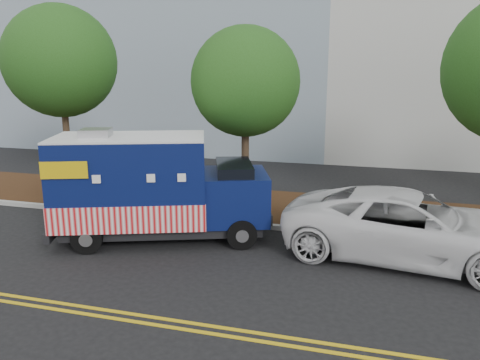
# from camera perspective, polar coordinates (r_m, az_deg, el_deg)

# --- Properties ---
(ground) EXTENTS (120.00, 120.00, 0.00)m
(ground) POSITION_cam_1_polar(r_m,az_deg,el_deg) (13.74, -3.26, -7.33)
(ground) COLOR black
(ground) RESTS_ON ground
(curb) EXTENTS (120.00, 0.18, 0.15)m
(curb) POSITION_cam_1_polar(r_m,az_deg,el_deg) (14.97, -1.54, -5.24)
(curb) COLOR #9E9E99
(curb) RESTS_ON ground
(mulch_strip) EXTENTS (120.00, 4.00, 0.15)m
(mulch_strip) POSITION_cam_1_polar(r_m,az_deg,el_deg) (16.89, 0.55, -3.04)
(mulch_strip) COLOR #321C0D
(mulch_strip) RESTS_ON ground
(centerline_near) EXTENTS (120.00, 0.10, 0.01)m
(centerline_near) POSITION_cam_1_polar(r_m,az_deg,el_deg) (10.02, -11.79, -15.88)
(centerline_near) COLOR gold
(centerline_near) RESTS_ON ground
(centerline_far) EXTENTS (120.00, 0.10, 0.01)m
(centerline_far) POSITION_cam_1_polar(r_m,az_deg,el_deg) (9.83, -12.48, -16.54)
(centerline_far) COLOR gold
(centerline_far) RESTS_ON ground
(tree_a) EXTENTS (4.26, 4.26, 7.26)m
(tree_a) POSITION_cam_1_polar(r_m,az_deg,el_deg) (19.69, -21.05, 13.31)
(tree_a) COLOR #38281C
(tree_a) RESTS_ON ground
(tree_b) EXTENTS (3.65, 3.65, 6.27)m
(tree_b) POSITION_cam_1_polar(r_m,az_deg,el_deg) (15.84, 0.66, 11.86)
(tree_b) COLOR #38281C
(tree_b) RESTS_ON ground
(sign_post) EXTENTS (0.06, 0.06, 2.40)m
(sign_post) POSITION_cam_1_polar(r_m,az_deg,el_deg) (15.73, -6.50, -0.13)
(sign_post) COLOR #473828
(sign_post) RESTS_ON ground
(food_truck) EXTENTS (6.52, 4.16, 3.24)m
(food_truck) POSITION_cam_1_polar(r_m,az_deg,el_deg) (13.67, -10.81, -1.19)
(food_truck) COLOR black
(food_truck) RESTS_ON ground
(white_car) EXTENTS (6.70, 3.73, 1.77)m
(white_car) POSITION_cam_1_polar(r_m,az_deg,el_deg) (12.94, 19.84, -5.29)
(white_car) COLOR silver
(white_car) RESTS_ON ground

